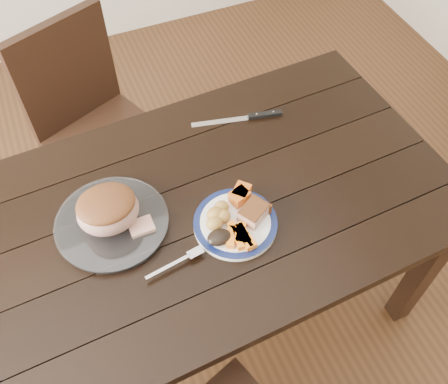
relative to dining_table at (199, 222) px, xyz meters
name	(u,v)px	position (x,y,z in m)	size (l,w,h in m)	color
ground	(205,307)	(0.00, 0.00, -0.66)	(4.00, 4.00, 0.00)	#472B16
dining_table	(199,222)	(0.00, 0.00, 0.00)	(1.64, 0.98, 0.75)	black
chair_far	(92,119)	(-0.19, 0.73, -0.13)	(0.55, 0.56, 0.93)	black
dinner_plate	(235,224)	(0.08, -0.11, 0.10)	(0.25, 0.25, 0.02)	white
plate_rim	(235,222)	(0.08, -0.11, 0.11)	(0.25, 0.25, 0.02)	#0D1744
serving_platter	(112,224)	(-0.26, 0.03, 0.10)	(0.32, 0.32, 0.02)	white
pork_slice	(253,213)	(0.13, -0.12, 0.13)	(0.08, 0.06, 0.04)	tan
roasted_potatoes	(218,215)	(0.04, -0.08, 0.13)	(0.09, 0.09, 0.04)	gold
carrot_batons	(240,236)	(0.07, -0.17, 0.12)	(0.08, 0.11, 0.02)	orange
pumpkin_wedges	(241,195)	(0.12, -0.04, 0.13)	(0.08, 0.08, 0.04)	orange
dark_mushroom	(219,237)	(0.01, -0.15, 0.13)	(0.07, 0.05, 0.03)	black
fork	(179,261)	(-0.12, -0.17, 0.11)	(0.18, 0.04, 0.00)	silver
roast_joint	(108,211)	(-0.26, 0.03, 0.17)	(0.18, 0.15, 0.12)	#A97667
cut_slice	(142,227)	(-0.18, -0.02, 0.12)	(0.07, 0.06, 0.02)	tan
carving_knife	(254,116)	(0.32, 0.27, 0.10)	(0.32, 0.09, 0.01)	silver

